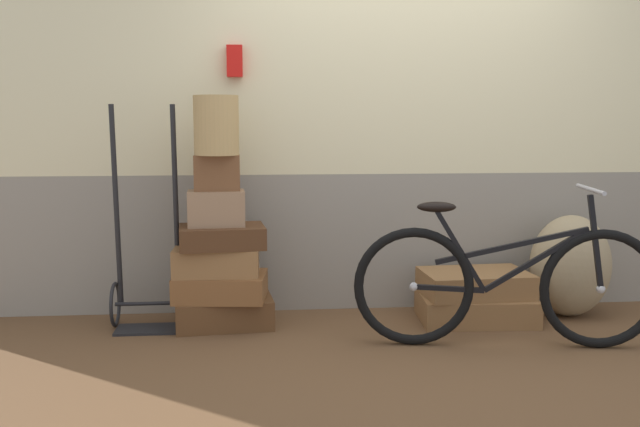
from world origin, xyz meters
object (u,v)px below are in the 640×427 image
suitcase_6 (476,308)px  suitcase_5 (217,173)px  suitcase_1 (221,286)px  suitcase_4 (216,208)px  suitcase_7 (475,283)px  wicker_basket (216,125)px  suitcase_0 (224,312)px  suitcase_2 (217,261)px  burlap_sack (570,266)px  bicycle (506,284)px  luggage_trolley (148,276)px  suitcase_3 (222,237)px

suitcase_6 → suitcase_5: bearing=-177.6°
suitcase_1 → suitcase_4: bearing=178.3°
suitcase_7 → wicker_basket: (-1.63, 0.01, 1.01)m
suitcase_0 → suitcase_2: (-0.04, -0.02, 0.33)m
suitcase_1 → suitcase_4: size_ratio=1.61×
burlap_sack → bicycle: (-0.65, -0.58, 0.03)m
suitcase_2 → luggage_trolley: (-0.43, 0.06, -0.10)m
suitcase_6 → bicycle: size_ratio=0.42×
suitcase_1 → bicycle: 1.72m
suitcase_1 → bicycle: size_ratio=0.32×
suitcase_7 → luggage_trolley: bearing=175.4°
suitcase_4 → suitcase_6: bearing=-3.5°
suitcase_5 → suitcase_7: (1.63, -0.03, -0.72)m
suitcase_7 → suitcase_4: bearing=176.9°
suitcase_4 → suitcase_1: bearing=-11.0°
wicker_basket → suitcase_0: bearing=37.6°
suitcase_7 → wicker_basket: size_ratio=1.87×
suitcase_3 → luggage_trolley: (-0.47, 0.07, -0.25)m
suitcase_6 → suitcase_2: bearing=-176.8°
wicker_basket → suitcase_7: bearing=-0.2°
suitcase_3 → suitcase_4: size_ratio=1.50×
wicker_basket → luggage_trolley: wicker_basket is taller
suitcase_1 → luggage_trolley: luggage_trolley is taller
suitcase_4 → suitcase_7: 1.72m
suitcase_1 → suitcase_6: 1.64m
suitcase_0 → bicycle: bicycle is taller
wicker_basket → burlap_sack: size_ratio=0.54×
suitcase_1 → suitcase_3: (0.01, -0.01, 0.32)m
suitcase_1 → suitcase_7: 1.62m
suitcase_1 → suitcase_5: suitcase_5 is taller
suitcase_4 → suitcase_3: bearing=-24.2°
wicker_basket → suitcase_1: bearing=-28.0°
suitcase_4 → suitcase_5: size_ratio=1.25×
suitcase_2 → suitcase_0: bearing=32.3°
suitcase_5 → wicker_basket: wicker_basket is taller
suitcase_1 → suitcase_2: 0.17m
suitcase_0 → suitcase_3: (-0.00, -0.04, 0.49)m
luggage_trolley → bicycle: size_ratio=0.80×
burlap_sack → suitcase_1: bearing=-178.6°
burlap_sack → suitcase_5: bearing=-179.2°
suitcase_5 → burlap_sack: 2.38m
suitcase_2 → suitcase_6: bearing=1.3°
suitcase_4 → bicycle: 1.78m
luggage_trolley → suitcase_3: bearing=-8.2°
suitcase_4 → wicker_basket: size_ratio=0.96×
suitcase_1 → wicker_basket: wicker_basket is taller
suitcase_0 → suitcase_5: size_ratio=2.16×
suitcase_0 → suitcase_7: bearing=-6.3°
suitcase_7 → suitcase_5: bearing=176.1°
suitcase_5 → bicycle: 1.84m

